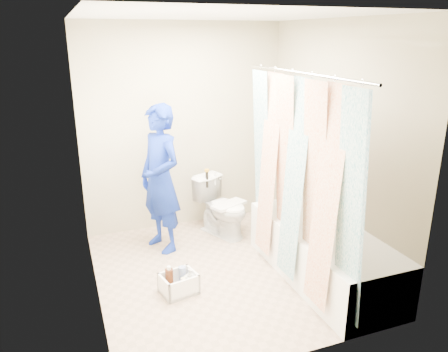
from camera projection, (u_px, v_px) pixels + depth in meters
name	position (u px, v px, depth m)	size (l,w,h in m)	color
floor	(223.00, 272.00, 4.34)	(2.60, 2.60, 0.00)	tan
ceiling	(223.00, 15.00, 3.60)	(2.40, 2.60, 0.02)	white
wall_back	(184.00, 128.00, 5.12)	(2.40, 0.02, 2.40)	tan
wall_front	(295.00, 205.00, 2.81)	(2.40, 0.02, 2.40)	tan
wall_left	(86.00, 169.00, 3.56)	(0.02, 2.60, 2.40)	tan
wall_right	(335.00, 144.00, 4.37)	(0.02, 2.60, 2.40)	tan
bathtub	(322.00, 252.00, 4.17)	(0.70, 1.75, 0.50)	white
curtain_rod	(302.00, 73.00, 3.54)	(0.02, 0.02, 1.90)	silver
shower_curtain	(296.00, 182.00, 3.82)	(0.06, 1.75, 1.80)	white
toilet	(222.00, 207.00, 5.07)	(0.38, 0.67, 0.68)	white
tank_lid	(229.00, 205.00, 4.98)	(0.42, 0.18, 0.03)	white
tank_internals	(209.00, 177.00, 5.06)	(0.16, 0.09, 0.22)	black
plumber	(160.00, 179.00, 4.60)	(0.58, 0.38, 1.59)	#0F269C
cleaning_caddy	(180.00, 284.00, 3.97)	(0.36, 0.31, 0.24)	white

